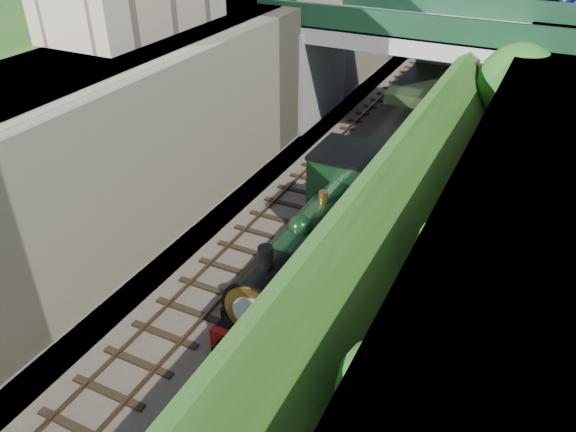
{
  "coord_description": "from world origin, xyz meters",
  "views": [
    {
      "loc": [
        7.42,
        -5.48,
        12.92
      ],
      "look_at": [
        0.0,
        9.47,
        2.56
      ],
      "focal_mm": 35.0,
      "sensor_mm": 36.0,
      "label": 1
    }
  ],
  "objects_px": {
    "tree": "(520,87)",
    "locomotive": "(320,239)",
    "road_bridge": "(427,66)",
    "tender": "(385,162)"
  },
  "relations": [
    {
      "from": "locomotive",
      "to": "road_bridge",
      "type": "bearing_deg",
      "value": 91.02
    },
    {
      "from": "locomotive",
      "to": "tender",
      "type": "relative_size",
      "value": 1.7
    },
    {
      "from": "tree",
      "to": "tender",
      "type": "distance_m",
      "value": 6.82
    },
    {
      "from": "tree",
      "to": "locomotive",
      "type": "bearing_deg",
      "value": -112.72
    },
    {
      "from": "tree",
      "to": "locomotive",
      "type": "xyz_separation_m",
      "value": [
        -4.71,
        -11.26,
        -2.75
      ]
    },
    {
      "from": "tree",
      "to": "road_bridge",
      "type": "bearing_deg",
      "value": 147.48
    },
    {
      "from": "locomotive",
      "to": "tender",
      "type": "bearing_deg",
      "value": 90.0
    },
    {
      "from": "tree",
      "to": "locomotive",
      "type": "distance_m",
      "value": 12.51
    },
    {
      "from": "road_bridge",
      "to": "tree",
      "type": "bearing_deg",
      "value": -32.52
    },
    {
      "from": "tender",
      "to": "road_bridge",
      "type": "bearing_deg",
      "value": 92.07
    }
  ]
}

